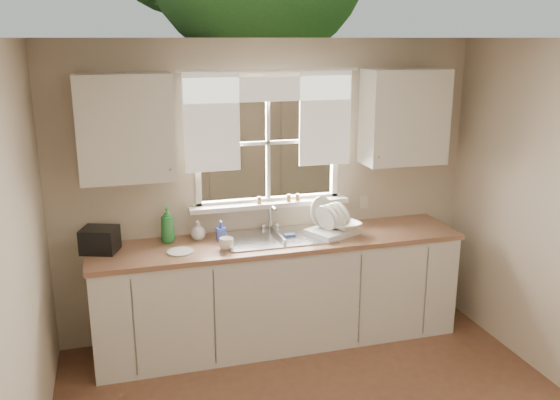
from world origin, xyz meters
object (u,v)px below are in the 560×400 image
object	(u,v)px
soap_bottle_a	(167,224)
cup	(226,244)
dish_rack	(332,225)
black_appliance	(100,240)

from	to	relation	value
soap_bottle_a	cup	world-z (taller)	soap_bottle_a
soap_bottle_a	dish_rack	bearing A→B (deg)	-2.35
dish_rack	cup	world-z (taller)	dish_rack
dish_rack	black_appliance	distance (m)	1.86
soap_bottle_a	black_appliance	distance (m)	0.53
soap_bottle_a	cup	distance (m)	0.52
soap_bottle_a	black_appliance	world-z (taller)	soap_bottle_a
dish_rack	cup	bearing A→B (deg)	-172.61
soap_bottle_a	cup	xyz separation A→B (m)	(0.42, -0.30, -0.10)
dish_rack	soap_bottle_a	world-z (taller)	dish_rack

